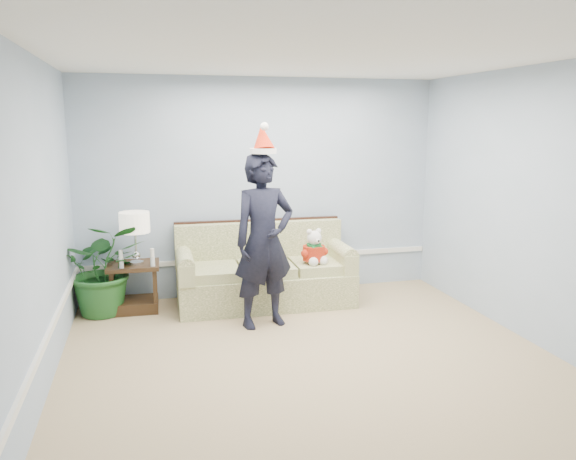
% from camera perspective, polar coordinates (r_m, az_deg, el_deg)
% --- Properties ---
extents(room_shell, '(4.54, 5.04, 2.74)m').
position_cam_1_polar(room_shell, '(4.65, 3.56, 0.89)').
color(room_shell, tan).
rests_on(room_shell, ground).
extents(wainscot_trim, '(4.49, 4.99, 0.06)m').
position_cam_1_polar(wainscot_trim, '(5.79, -11.46, -6.46)').
color(wainscot_trim, white).
rests_on(wainscot_trim, room_shell).
extents(sofa, '(2.08, 0.92, 0.97)m').
position_cam_1_polar(sofa, '(6.80, -2.44, -4.56)').
color(sofa, '#5A6B32').
rests_on(sofa, room_shell).
extents(side_table, '(0.60, 0.50, 0.56)m').
position_cam_1_polar(side_table, '(6.77, -15.32, -6.12)').
color(side_table, '#392514').
rests_on(side_table, room_shell).
extents(table_lamp, '(0.34, 0.34, 0.60)m').
position_cam_1_polar(table_lamp, '(6.56, -15.32, 0.53)').
color(table_lamp, silver).
rests_on(table_lamp, side_table).
extents(candle_pair, '(0.39, 0.05, 0.20)m').
position_cam_1_polar(candle_pair, '(6.49, -15.10, -2.86)').
color(candle_pair, silver).
rests_on(candle_pair, side_table).
extents(houseplant, '(0.99, 0.87, 1.07)m').
position_cam_1_polar(houseplant, '(6.68, -18.20, -3.71)').
color(houseplant, '#1D5320').
rests_on(houseplant, room_shell).
extents(man, '(0.76, 0.59, 1.85)m').
position_cam_1_polar(man, '(5.91, -2.46, -1.13)').
color(man, black).
rests_on(man, room_shell).
extents(santa_hat, '(0.31, 0.34, 0.32)m').
position_cam_1_polar(santa_hat, '(5.80, -2.58, 9.13)').
color(santa_hat, white).
rests_on(santa_hat, man).
extents(teddy_bear, '(0.31, 0.32, 0.43)m').
position_cam_1_polar(teddy_bear, '(6.63, 2.66, -2.14)').
color(teddy_bear, white).
rests_on(teddy_bear, sofa).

